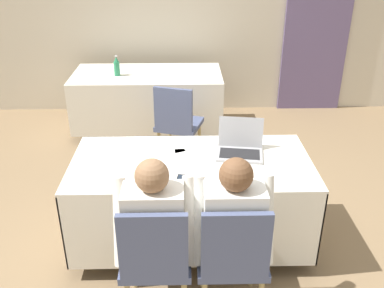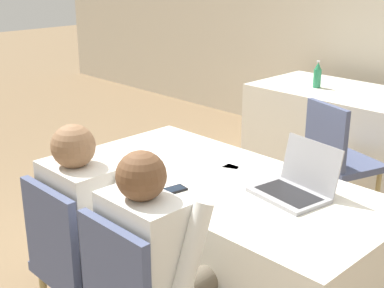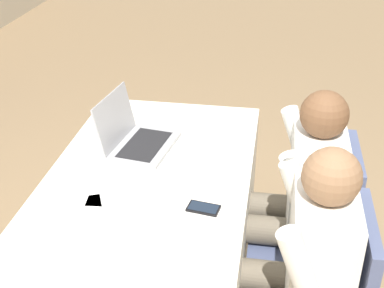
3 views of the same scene
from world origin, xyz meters
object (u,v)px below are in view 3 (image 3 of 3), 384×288
Objects in this scene: chair_near_right at (315,226)px; person_checkered_shirt at (297,268)px; laptop at (136,138)px; cell_phone at (203,208)px; person_white_shirt at (296,195)px.

person_checkered_shirt is at bearing -12.14° from chair_near_right.
person_checkered_shirt is at bearing -120.50° from laptop.
chair_near_right is (0.31, -0.47, -0.27)m from cell_phone.
person_white_shirt reaches higher than cell_phone.
person_white_shirt is at bearing -91.84° from laptop.
person_white_shirt is at bearing -41.05° from cell_phone.
cell_phone is 0.12× the size of person_white_shirt.
cell_phone is at bearing -56.74° from chair_near_right.
laptop is at bearing -100.30° from person_white_shirt.
cell_phone is 0.63m from chair_near_right.
person_checkered_shirt is 1.00× the size of person_white_shirt.
person_white_shirt is (0.00, 0.10, 0.16)m from chair_near_right.
chair_near_right reaches higher than cell_phone.
laptop is at bearing -128.96° from person_checkered_shirt.
chair_near_right is (-0.14, -0.86, -0.31)m from laptop.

